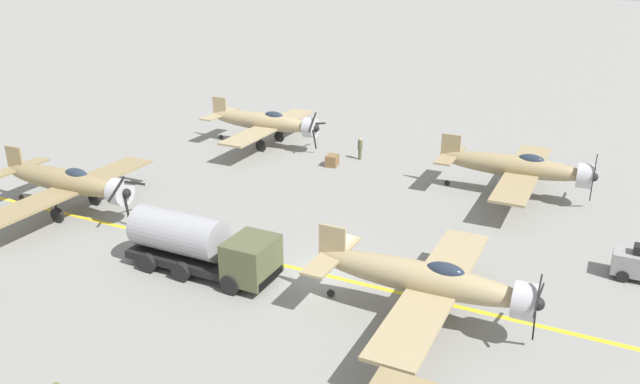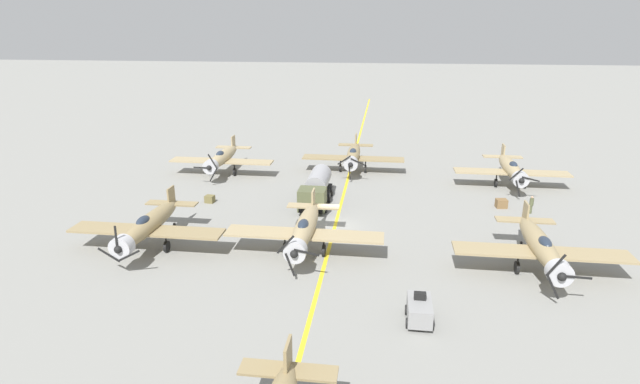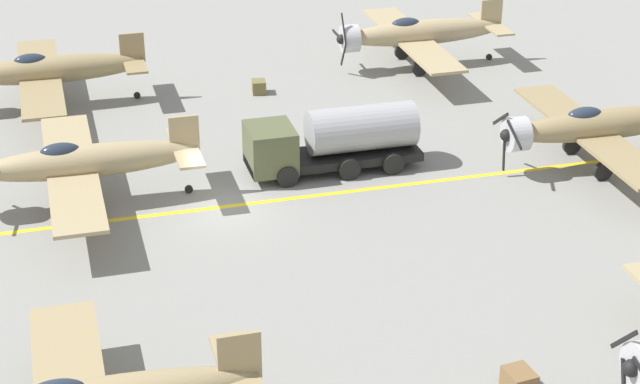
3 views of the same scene
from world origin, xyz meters
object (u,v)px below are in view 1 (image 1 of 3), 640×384
at_px(airplane_mid_left, 518,167).
at_px(airplane_near_center, 69,182).
at_px(ground_crew_walking, 360,148).
at_px(supply_crate_outboard, 332,161).
at_px(airplane_mid_center, 427,280).
at_px(fuel_tanker, 201,245).
at_px(airplane_near_left, 266,122).

distance_m(airplane_mid_left, airplane_near_center, 28.30).
bearing_deg(ground_crew_walking, supply_crate_outboard, -28.23).
xyz_separation_m(airplane_mid_center, fuel_tanker, (0.68, -11.35, -0.50)).
relative_size(airplane_near_left, fuel_tanker, 1.50).
bearing_deg(airplane_mid_center, airplane_near_center, -88.52).
bearing_deg(fuel_tanker, airplane_near_center, -103.28).
height_order(airplane_near_left, supply_crate_outboard, airplane_near_left).
height_order(airplane_near_left, airplane_near_center, same).
distance_m(fuel_tanker, ground_crew_walking, 20.20).
relative_size(airplane_near_left, airplane_near_center, 1.00).
bearing_deg(supply_crate_outboard, ground_crew_walking, 151.77).
xyz_separation_m(airplane_mid_center, supply_crate_outboard, (-17.14, -12.44, -1.59)).
xyz_separation_m(airplane_near_left, airplane_mid_center, (19.40, 19.44, 0.00)).
relative_size(airplane_near_center, supply_crate_outboard, 11.90).
bearing_deg(airplane_near_left, fuel_tanker, 32.26).
distance_m(airplane_mid_center, supply_crate_outboard, 21.24).
height_order(airplane_near_left, ground_crew_walking, airplane_near_left).
height_order(airplane_near_left, fuel_tanker, airplane_near_left).
xyz_separation_m(fuel_tanker, supply_crate_outboard, (-17.82, -1.09, -1.09)).
relative_size(airplane_near_left, ground_crew_walking, 7.02).
bearing_deg(airplane_mid_center, supply_crate_outboard, -137.35).
bearing_deg(airplane_mid_center, airplane_near_left, -128.26).
relative_size(airplane_mid_center, supply_crate_outboard, 11.90).
bearing_deg(airplane_mid_left, supply_crate_outboard, -76.10).
height_order(airplane_mid_left, airplane_near_center, same).
distance_m(airplane_near_center, supply_crate_outboard, 18.53).
relative_size(ground_crew_walking, supply_crate_outboard, 1.70).
distance_m(airplane_near_left, supply_crate_outboard, 7.53).
bearing_deg(airplane_near_center, airplane_near_left, -175.87).
bearing_deg(airplane_near_left, ground_crew_walking, 101.05).
relative_size(fuel_tanker, supply_crate_outboard, 7.94).
xyz_separation_m(airplane_mid_left, airplane_near_left, (-2.52, -20.43, -0.00)).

